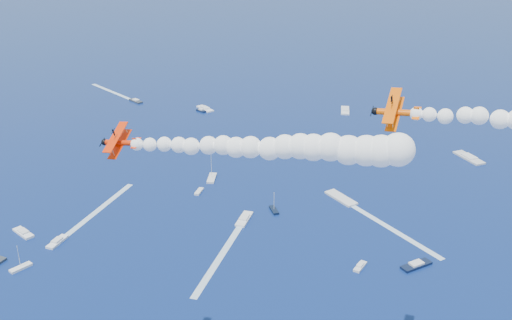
% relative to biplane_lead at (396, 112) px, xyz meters
% --- Properties ---
extents(biplane_lead, '(8.55, 10.75, 9.25)m').
position_rel_biplane_lead_xyz_m(biplane_lead, '(0.00, 0.00, 0.00)').
color(biplane_lead, '#FD5B05').
extents(biplane_trail, '(8.16, 9.87, 7.89)m').
position_rel_biplane_lead_xyz_m(biplane_trail, '(-44.70, -15.18, -6.09)').
color(biplane_trail, '#FA2C05').
extents(smoke_trail_trail, '(49.97, 14.19, 9.03)m').
position_rel_biplane_lead_xyz_m(smoke_trail_trail, '(-19.72, -12.78, -4.22)').
color(smoke_trail_trail, white).
extents(spectator_boats, '(217.64, 180.07, 0.70)m').
position_rel_biplane_lead_xyz_m(spectator_boats, '(-32.37, 83.42, -59.71)').
color(spectator_boats, '#2D333D').
rests_on(spectator_boats, ground).
extents(boat_wakes, '(194.20, 155.56, 0.04)m').
position_rel_biplane_lead_xyz_m(boat_wakes, '(-79.29, 76.96, -60.03)').
color(boat_wakes, white).
rests_on(boat_wakes, ground).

